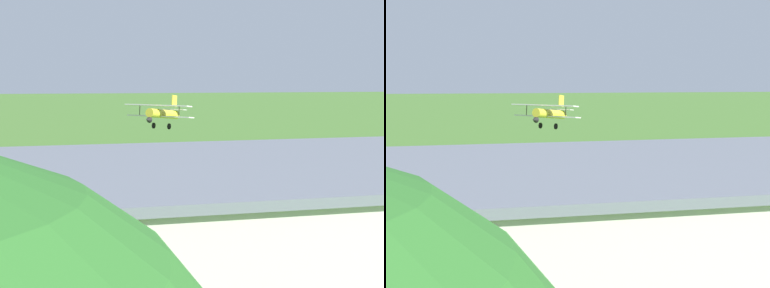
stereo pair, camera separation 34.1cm
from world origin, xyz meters
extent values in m
plane|color=#47752D|center=(0.00, 0.00, 0.00)|extent=(400.00, 400.00, 0.00)
cube|color=beige|center=(-2.94, 37.71, 2.92)|extent=(29.23, 14.86, 5.84)
cube|color=slate|center=(-2.94, 37.71, 6.01)|extent=(29.86, 15.49, 0.35)
cube|color=#384251|center=(-2.55, 31.07, 2.39)|extent=(9.97, 0.74, 4.79)
cylinder|color=yellow|center=(0.48, 2.46, 5.52)|extent=(4.23, 5.66, 1.60)
cone|color=black|center=(2.37, 5.28, 5.15)|extent=(0.98, 1.01, 0.74)
cube|color=silver|center=(0.88, 3.06, 5.30)|extent=(6.96, 5.29, 0.26)
cube|color=silver|center=(1.16, 3.47, 6.51)|extent=(6.96, 5.29, 0.26)
cube|color=yellow|center=(-0.99, 0.28, 6.79)|extent=(0.77, 1.08, 1.41)
cube|color=silver|center=(-1.04, 0.19, 5.82)|extent=(2.66, 2.20, 0.18)
cylinder|color=black|center=(1.54, 2.33, 4.24)|extent=(0.47, 0.61, 0.64)
cylinder|color=black|center=(-0.04, 3.39, 4.24)|extent=(0.47, 0.61, 0.64)
cylinder|color=#332D28|center=(3.01, 1.93, 5.90)|extent=(0.19, 0.22, 1.26)
cylinder|color=#332D28|center=(-0.97, 4.60, 5.90)|extent=(0.19, 0.22, 1.26)
cube|color=#B7B7BC|center=(12.78, 24.73, 0.66)|extent=(1.95, 4.46, 0.67)
cube|color=#2D3842|center=(12.78, 24.73, 1.25)|extent=(1.64, 2.53, 0.51)
cylinder|color=black|center=(12.00, 26.26, 0.32)|extent=(0.25, 0.65, 0.64)
cylinder|color=black|center=(11.84, 23.29, 0.32)|extent=(0.25, 0.65, 0.64)
cylinder|color=black|center=(13.55, 23.20, 0.32)|extent=(0.25, 0.65, 0.64)
cylinder|color=navy|center=(9.27, 20.43, 0.43)|extent=(0.38, 0.38, 0.85)
cylinder|color=beige|center=(9.27, 20.43, 1.16)|extent=(0.45, 0.45, 0.61)
sphere|color=#9E704C|center=(9.27, 20.43, 1.58)|extent=(0.23, 0.23, 0.23)
cylinder|color=#33723F|center=(10.74, 21.93, 0.44)|extent=(0.40, 0.40, 0.87)
cylinder|color=beige|center=(10.74, 21.93, 1.18)|extent=(0.48, 0.48, 0.62)
sphere|color=brown|center=(10.74, 21.93, 1.61)|extent=(0.24, 0.24, 0.24)
camera|label=1|loc=(6.01, 59.80, 9.99)|focal=49.57mm
camera|label=2|loc=(5.67, 59.85, 9.99)|focal=49.57mm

